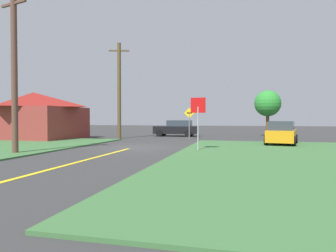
{
  "coord_description": "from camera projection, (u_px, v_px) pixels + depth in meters",
  "views": [
    {
      "loc": [
        6.54,
        -17.98,
        1.78
      ],
      "look_at": [
        1.3,
        3.49,
        1.25
      ],
      "focal_mm": 32.75,
      "sensor_mm": 36.0,
      "label": 1
    }
  ],
  "objects": [
    {
      "name": "car_on_crossroad",
      "position": [
        282.0,
        133.0,
        20.58
      ],
      "size": [
        2.49,
        4.09,
        1.62
      ],
      "rotation": [
        0.0,
        0.0,
        1.38
      ],
      "color": "orange",
      "rests_on": "ground"
    },
    {
      "name": "grass_verge_right",
      "position": [
        310.0,
        160.0,
        12.96
      ],
      "size": [
        12.0,
        20.0,
        0.08
      ],
      "primitive_type": "cube",
      "color": "#396837",
      "rests_on": "ground"
    },
    {
      "name": "ground_plane",
      "position": [
        134.0,
        147.0,
        19.05
      ],
      "size": [
        120.0,
        120.0,
        0.0
      ],
      "primitive_type": "plane",
      "color": "#333333"
    },
    {
      "name": "direction_sign",
      "position": [
        189.0,
        120.0,
        26.25
      ],
      "size": [
        0.91,
        0.08,
        2.72
      ],
      "color": "slate",
      "rests_on": "ground"
    },
    {
      "name": "utility_pole_mid",
      "position": [
        119.0,
        90.0,
        27.44
      ],
      "size": [
        1.77,
        0.6,
        8.55
      ],
      "color": "brown",
      "rests_on": "ground"
    },
    {
      "name": "car_approaching_junction",
      "position": [
        176.0,
        128.0,
        30.99
      ],
      "size": [
        4.28,
        1.95,
        1.62
      ],
      "rotation": [
        0.0,
        0.0,
        3.14
      ],
      "color": "black",
      "rests_on": "ground"
    },
    {
      "name": "stop_sign",
      "position": [
        198.0,
        113.0,
        16.75
      ],
      "size": [
        0.83,
        0.13,
        2.94
      ],
      "rotation": [
        0.0,
        0.0,
        3.03
      ],
      "color": "#9EA0A8",
      "rests_on": "ground"
    },
    {
      "name": "lane_stripe_center",
      "position": [
        60.0,
        167.0,
        11.28
      ],
      "size": [
        0.2,
        14.0,
        0.01
      ],
      "primitive_type": "cube",
      "color": "yellow",
      "rests_on": "ground"
    },
    {
      "name": "oak_tree_left",
      "position": [
        268.0,
        104.0,
        30.61
      ],
      "size": [
        2.6,
        2.6,
        4.62
      ],
      "color": "brown",
      "rests_on": "ground"
    },
    {
      "name": "utility_pole_near",
      "position": [
        14.0,
        70.0,
        15.31
      ],
      "size": [
        1.77,
        0.57,
        8.17
      ],
      "color": "brown",
      "rests_on": "ground"
    },
    {
      "name": "barn",
      "position": [
        33.0,
        116.0,
        26.93
      ],
      "size": [
        7.97,
        6.39,
        4.1
      ],
      "color": "maroon",
      "rests_on": "ground"
    }
  ]
}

